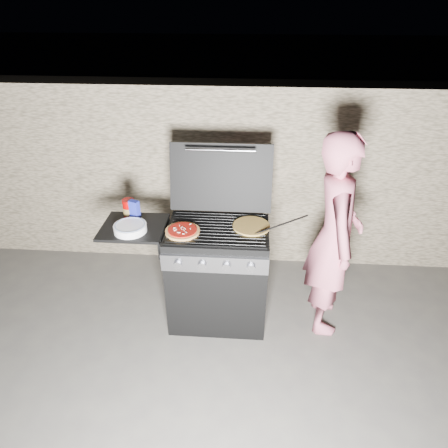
# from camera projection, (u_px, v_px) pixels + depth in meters

# --- Properties ---
(ground) EXTENTS (50.00, 50.00, 0.00)m
(ground) POSITION_uv_depth(u_px,v_px,m) (218.00, 315.00, 3.58)
(ground) COLOR #433F3C
(stone_wall) EXTENTS (8.00, 0.35, 1.80)m
(stone_wall) POSITION_uv_depth(u_px,v_px,m) (227.00, 175.00, 4.02)
(stone_wall) COLOR gray
(stone_wall) RESTS_ON ground
(gas_grill) EXTENTS (1.34, 0.79, 0.91)m
(gas_grill) POSITION_uv_depth(u_px,v_px,m) (189.00, 273.00, 3.36)
(gas_grill) COLOR black
(gas_grill) RESTS_ON ground
(pizza_topped) EXTENTS (0.30, 0.30, 0.03)m
(pizza_topped) POSITION_uv_depth(u_px,v_px,m) (183.00, 231.00, 3.05)
(pizza_topped) COLOR #DEAB71
(pizza_topped) RESTS_ON gas_grill
(pizza_plain) EXTENTS (0.37, 0.37, 0.02)m
(pizza_plain) POSITION_uv_depth(u_px,v_px,m) (251.00, 226.00, 3.12)
(pizza_plain) COLOR gold
(pizza_plain) RESTS_ON gas_grill
(sauce_jar) EXTENTS (0.12, 0.12, 0.15)m
(sauce_jar) POSITION_uv_depth(u_px,v_px,m) (129.00, 208.00, 3.25)
(sauce_jar) COLOR #980101
(sauce_jar) RESTS_ON gas_grill
(blue_carton) EXTENTS (0.09, 0.07, 0.17)m
(blue_carton) POSITION_uv_depth(u_px,v_px,m) (135.00, 210.00, 3.20)
(blue_carton) COLOR #1B259D
(blue_carton) RESTS_ON gas_grill
(plate_stack) EXTENTS (0.26, 0.26, 0.06)m
(plate_stack) POSITION_uv_depth(u_px,v_px,m) (130.00, 228.00, 3.07)
(plate_stack) COLOR white
(plate_stack) RESTS_ON gas_grill
(person) EXTENTS (0.43, 0.63, 1.70)m
(person) POSITION_uv_depth(u_px,v_px,m) (334.00, 237.00, 3.12)
(person) COLOR #C86277
(person) RESTS_ON ground
(tongs) EXTENTS (0.45, 0.21, 0.10)m
(tongs) POSITION_uv_depth(u_px,v_px,m) (279.00, 225.00, 3.06)
(tongs) COLOR black
(tongs) RESTS_ON gas_grill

